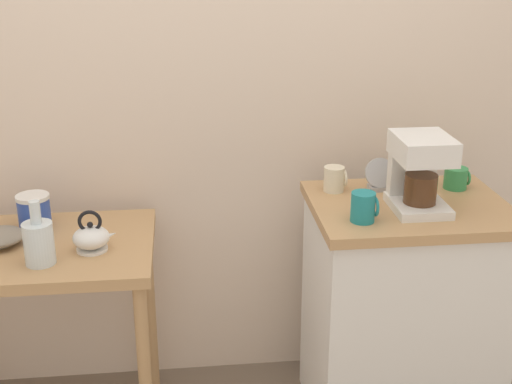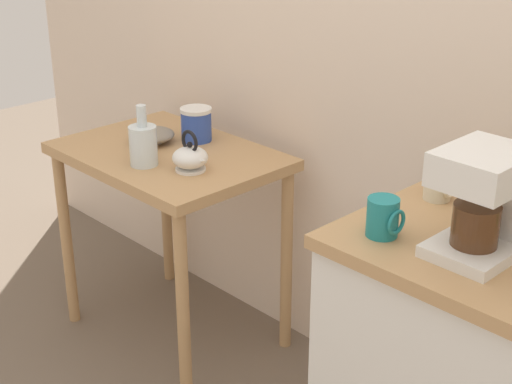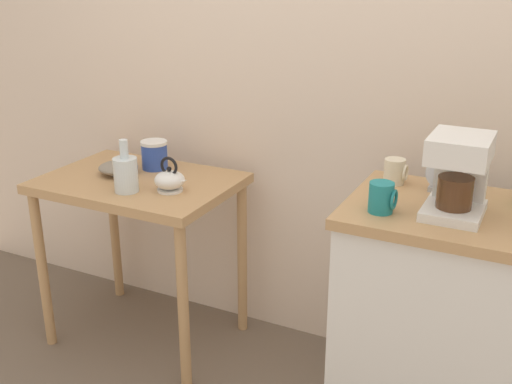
% 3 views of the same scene
% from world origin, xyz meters
% --- Properties ---
extents(wooden_table, '(0.81, 0.58, 0.78)m').
position_xyz_m(wooden_table, '(-0.69, 0.06, 0.66)').
color(wooden_table, tan).
rests_on(wooden_table, ground_plane).
extents(bowl_stoneware, '(0.17, 0.17, 0.05)m').
position_xyz_m(bowl_stoneware, '(-0.80, 0.07, 0.81)').
color(bowl_stoneware, gray).
rests_on(bowl_stoneware, wooden_table).
extents(teakettle, '(0.15, 0.12, 0.14)m').
position_xyz_m(teakettle, '(-0.48, -0.01, 0.82)').
color(teakettle, white).
rests_on(teakettle, wooden_table).
extents(glass_carafe_vase, '(0.10, 0.10, 0.21)m').
position_xyz_m(glass_carafe_vase, '(-0.64, -0.09, 0.85)').
color(glass_carafe_vase, silver).
rests_on(glass_carafe_vase, wooden_table).
extents(canister_enamel, '(0.12, 0.12, 0.13)m').
position_xyz_m(canister_enamel, '(-0.71, 0.21, 0.84)').
color(canister_enamel, '#2D4CAD').
rests_on(canister_enamel, wooden_table).
extents(coffee_maker, '(0.18, 0.22, 0.26)m').
position_xyz_m(coffee_maker, '(0.62, -0.03, 1.03)').
color(coffee_maker, white).
rests_on(coffee_maker, kitchen_counter).
extents(mug_small_cream, '(0.08, 0.08, 0.09)m').
position_xyz_m(mug_small_cream, '(0.37, 0.16, 0.94)').
color(mug_small_cream, beige).
rests_on(mug_small_cream, kitchen_counter).
extents(mug_dark_teal, '(0.09, 0.08, 0.10)m').
position_xyz_m(mug_dark_teal, '(0.41, -0.13, 0.94)').
color(mug_dark_teal, teal).
rests_on(mug_dark_teal, kitchen_counter).
extents(table_clock, '(0.11, 0.05, 0.12)m').
position_xyz_m(table_clock, '(0.54, 0.15, 0.94)').
color(table_clock, '#B2B5BA').
rests_on(table_clock, kitchen_counter).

